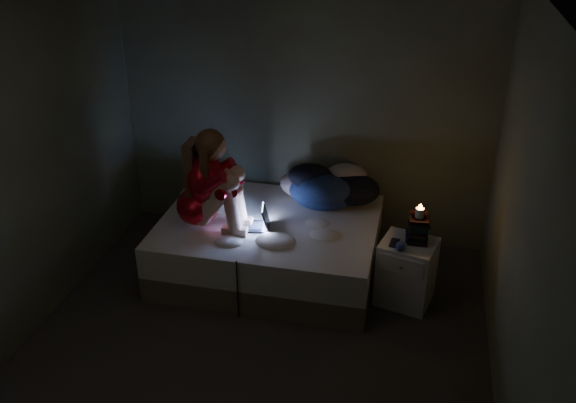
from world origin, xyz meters
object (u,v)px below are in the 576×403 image
(laptop, at_px, (250,217))
(candle, at_px, (420,211))
(nightstand, at_px, (406,272))
(woman, at_px, (196,178))
(bed, at_px, (269,246))
(phone, at_px, (396,245))

(laptop, height_order, candle, candle)
(candle, bearing_deg, nightstand, -139.69)
(woman, distance_m, candle, 1.90)
(bed, xyz_separation_m, laptop, (-0.13, -0.16, 0.38))
(bed, height_order, woman, woman)
(nightstand, height_order, candle, candle)
(woman, bearing_deg, candle, 0.54)
(bed, distance_m, laptop, 0.43)
(laptop, bearing_deg, candle, -11.08)
(bed, xyz_separation_m, phone, (1.15, -0.27, 0.33))
(bed, relative_size, nightstand, 3.30)
(bed, height_order, phone, phone)
(bed, bearing_deg, laptop, -128.07)
(laptop, relative_size, candle, 3.90)
(bed, relative_size, phone, 13.84)
(woman, height_order, laptop, woman)
(woman, bearing_deg, nightstand, -0.91)
(laptop, distance_m, nightstand, 1.43)
(bed, height_order, nightstand, nightstand)
(laptop, xyz_separation_m, nightstand, (1.38, -0.04, -0.35))
(nightstand, bearing_deg, laptop, -167.89)
(laptop, xyz_separation_m, candle, (1.44, 0.01, 0.22))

